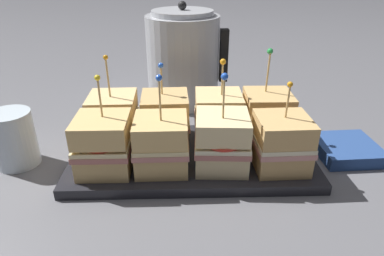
# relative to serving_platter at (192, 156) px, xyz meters

# --- Properties ---
(ground_plane) EXTENTS (6.00, 6.00, 0.00)m
(ground_plane) POSITION_rel_serving_platter_xyz_m (0.00, 0.00, -0.01)
(ground_plane) COLOR slate
(serving_platter) EXTENTS (0.43, 0.22, 0.02)m
(serving_platter) POSITION_rel_serving_platter_xyz_m (0.00, 0.00, 0.00)
(serving_platter) COLOR #232328
(serving_platter) RESTS_ON ground_plane
(sandwich_front_far_left) EXTENTS (0.09, 0.09, 0.16)m
(sandwich_front_far_left) POSITION_rel_serving_platter_xyz_m (-0.14, -0.05, 0.06)
(sandwich_front_far_left) COLOR tan
(sandwich_front_far_left) RESTS_ON serving_platter
(sandwich_front_center_left) EXTENTS (0.09, 0.09, 0.16)m
(sandwich_front_center_left) POSITION_rel_serving_platter_xyz_m (-0.05, -0.05, 0.05)
(sandwich_front_center_left) COLOR tan
(sandwich_front_center_left) RESTS_ON serving_platter
(sandwich_front_center_right) EXTENTS (0.09, 0.09, 0.17)m
(sandwich_front_center_right) POSITION_rel_serving_platter_xyz_m (0.05, -0.05, 0.06)
(sandwich_front_center_right) COLOR beige
(sandwich_front_center_right) RESTS_ON serving_platter
(sandwich_front_far_right) EXTENTS (0.09, 0.09, 0.15)m
(sandwich_front_far_right) POSITION_rel_serving_platter_xyz_m (0.15, -0.05, 0.05)
(sandwich_front_far_right) COLOR tan
(sandwich_front_far_right) RESTS_ON serving_platter
(sandwich_back_far_left) EXTENTS (0.09, 0.09, 0.17)m
(sandwich_back_far_left) POSITION_rel_serving_platter_xyz_m (-0.15, 0.05, 0.06)
(sandwich_back_far_left) COLOR #DBB77A
(sandwich_back_far_left) RESTS_ON serving_platter
(sandwich_back_center_left) EXTENTS (0.09, 0.09, 0.15)m
(sandwich_back_center_left) POSITION_rel_serving_platter_xyz_m (-0.05, 0.05, 0.06)
(sandwich_back_center_left) COLOR tan
(sandwich_back_center_left) RESTS_ON serving_platter
(sandwich_back_center_right) EXTENTS (0.09, 0.09, 0.16)m
(sandwich_back_center_right) POSITION_rel_serving_platter_xyz_m (0.05, 0.05, 0.06)
(sandwich_back_center_right) COLOR #DBB77A
(sandwich_back_center_right) RESTS_ON serving_platter
(sandwich_back_far_right) EXTENTS (0.09, 0.09, 0.17)m
(sandwich_back_far_right) POSITION_rel_serving_platter_xyz_m (0.14, 0.05, 0.06)
(sandwich_back_far_right) COLOR tan
(sandwich_back_far_right) RESTS_ON serving_platter
(kettle_steel) EXTENTS (0.20, 0.18, 0.24)m
(kettle_steel) POSITION_rel_serving_platter_xyz_m (-0.01, 0.30, 0.10)
(kettle_steel) COLOR #B7BABF
(kettle_steel) RESTS_ON ground_plane
(drinking_glass) EXTENTS (0.07, 0.07, 0.10)m
(drinking_glass) POSITION_rel_serving_platter_xyz_m (-0.31, 0.00, 0.04)
(drinking_glass) COLOR silver
(drinking_glass) RESTS_ON ground_plane
(napkin_stack) EXTENTS (0.11, 0.11, 0.02)m
(napkin_stack) POSITION_rel_serving_platter_xyz_m (0.29, 0.01, 0.00)
(napkin_stack) COLOR navy
(napkin_stack) RESTS_ON ground_plane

